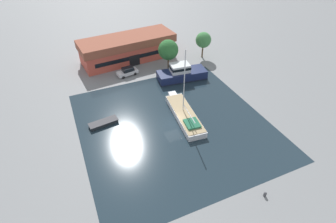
{
  "coord_description": "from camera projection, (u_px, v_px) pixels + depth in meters",
  "views": [
    {
      "loc": [
        -13.7,
        -29.19,
        27.62
      ],
      "look_at": [
        0.0,
        2.26,
        1.0
      ],
      "focal_mm": 28.0,
      "sensor_mm": 36.0,
      "label": 1
    }
  ],
  "objects": [
    {
      "name": "quay_tree_by_water",
      "position": [
        203.0,
        40.0,
        58.96
      ],
      "size": [
        3.5,
        3.5,
        5.99
      ],
      "color": "brown",
      "rests_on": "ground"
    },
    {
      "name": "small_dinghy",
      "position": [
        103.0,
        123.0,
        42.19
      ],
      "size": [
        4.83,
        2.18,
        0.59
      ],
      "rotation": [
        0.0,
        0.0,
        4.84
      ],
      "color": "#23282D",
      "rests_on": "water_canal"
    },
    {
      "name": "water_canal",
      "position": [
        174.0,
        124.0,
        42.4
      ],
      "size": [
        29.13,
        30.14,
        0.01
      ],
      "primitive_type": "cube",
      "color": "#1E2D38",
      "rests_on": "ground"
    },
    {
      "name": "quay_tree_near_building",
      "position": [
        168.0,
        50.0,
        53.95
      ],
      "size": [
        4.2,
        4.2,
        6.7
      ],
      "color": "brown",
      "rests_on": "ground"
    },
    {
      "name": "sailboat_moored",
      "position": [
        184.0,
        114.0,
        43.43
      ],
      "size": [
        4.11,
        12.6,
        11.85
      ],
      "rotation": [
        0.0,
        0.0,
        -0.09
      ],
      "color": "silver",
      "rests_on": "water_canal"
    },
    {
      "name": "mooring_bollard",
      "position": [
        265.0,
        194.0,
        31.61
      ],
      "size": [
        0.37,
        0.37,
        0.68
      ],
      "color": "#47474C",
      "rests_on": "ground"
    },
    {
      "name": "warehouse_building",
      "position": [
        128.0,
        48.0,
        59.15
      ],
      "size": [
        21.78,
        9.42,
        5.3
      ],
      "rotation": [
        0.0,
        0.0,
        0.09
      ],
      "color": "#C64C3D",
      "rests_on": "ground"
    },
    {
      "name": "motor_cruiser",
      "position": [
        181.0,
        73.0,
        52.99
      ],
      "size": [
        10.29,
        4.81,
        3.36
      ],
      "rotation": [
        0.0,
        0.0,
        1.46
      ],
      "color": "#19234C",
      "rests_on": "water_canal"
    },
    {
      "name": "parked_car",
      "position": [
        128.0,
        71.0,
        54.44
      ],
      "size": [
        4.52,
        2.44,
        1.68
      ],
      "rotation": [
        0.0,
        0.0,
        1.72
      ],
      "color": "silver",
      "rests_on": "ground"
    },
    {
      "name": "ground_plane",
      "position": [
        174.0,
        124.0,
        42.4
      ],
      "size": [
        440.0,
        440.0,
        0.0
      ],
      "primitive_type": "plane",
      "color": "gray"
    }
  ]
}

